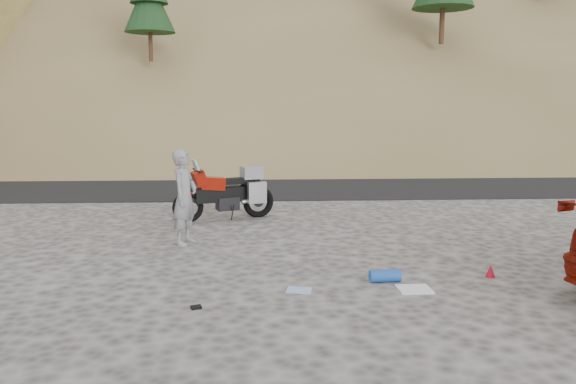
% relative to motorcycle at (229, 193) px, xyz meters
% --- Properties ---
extents(ground, '(140.00, 140.00, 0.00)m').
position_rel_motorcycle_xyz_m(ground, '(0.41, -3.25, -0.60)').
color(ground, '#44413F').
rests_on(ground, ground).
extents(road, '(120.00, 7.00, 0.05)m').
position_rel_motorcycle_xyz_m(road, '(0.41, 5.75, -0.60)').
color(road, black).
rests_on(road, ground).
extents(hillside, '(120.00, 73.00, 46.72)m').
position_rel_motorcycle_xyz_m(hillside, '(0.36, 37.63, 10.48)').
color(hillside, brown).
rests_on(hillside, ground).
extents(motorcycle, '(2.23, 1.16, 1.39)m').
position_rel_motorcycle_xyz_m(motorcycle, '(0.00, 0.00, 0.00)').
color(motorcycle, black).
rests_on(motorcycle, ground).
extents(man, '(0.60, 0.74, 1.75)m').
position_rel_motorcycle_xyz_m(man, '(-0.69, -2.16, -0.60)').
color(man, gray).
rests_on(man, ground).
extents(gear_white_cloth, '(0.47, 0.42, 0.02)m').
position_rel_motorcycle_xyz_m(gear_white_cloth, '(2.83, -4.92, -0.59)').
color(gear_white_cloth, white).
rests_on(gear_white_cloth, ground).
extents(gear_blue_mat, '(0.46, 0.21, 0.18)m').
position_rel_motorcycle_xyz_m(gear_blue_mat, '(2.49, -4.55, -0.51)').
color(gear_blue_mat, '#1B4BA7').
rests_on(gear_blue_mat, ground).
extents(gear_funnel, '(0.19, 0.19, 0.19)m').
position_rel_motorcycle_xyz_m(gear_funnel, '(4.12, -4.40, -0.50)').
color(gear_funnel, '#B40C20').
rests_on(gear_funnel, ground).
extents(gear_glove_a, '(0.15, 0.13, 0.04)m').
position_rel_motorcycle_xyz_m(gear_glove_a, '(-0.14, -5.50, -0.58)').
color(gear_glove_a, black).
rests_on(gear_glove_a, ground).
extents(gear_blue_cloth, '(0.39, 0.31, 0.01)m').
position_rel_motorcycle_xyz_m(gear_blue_cloth, '(1.21, -4.87, -0.59)').
color(gear_blue_cloth, '#91B5E0').
rests_on(gear_blue_cloth, ground).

